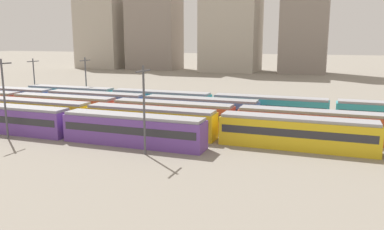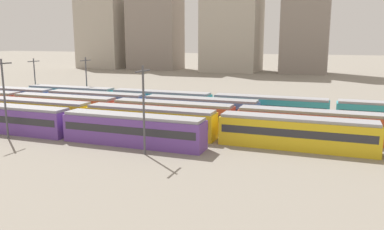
% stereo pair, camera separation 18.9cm
% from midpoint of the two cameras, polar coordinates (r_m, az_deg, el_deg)
% --- Properties ---
extents(ground_plane, '(600.00, 600.00, 0.00)m').
position_cam_midpoint_polar(ground_plane, '(71.16, -23.40, -0.03)').
color(ground_plane, gray).
extents(train_track_0, '(55.80, 3.06, 3.75)m').
position_cam_midpoint_polar(train_track_0, '(58.47, -25.25, -0.51)').
color(train_track_0, '#6B429E').
rests_on(train_track_0, ground_plane).
extents(train_track_1, '(112.50, 3.06, 3.75)m').
position_cam_midpoint_polar(train_track_1, '(48.35, 3.81, -1.69)').
color(train_track_1, yellow).
rests_on(train_track_1, ground_plane).
extents(train_track_2, '(74.70, 3.06, 3.75)m').
position_cam_midpoint_polar(train_track_2, '(60.22, -11.32, 0.65)').
color(train_track_2, '#BC4C38').
rests_on(train_track_2, ground_plane).
extents(train_track_3, '(55.80, 3.06, 3.75)m').
position_cam_midpoint_polar(train_track_3, '(68.26, -14.06, 1.74)').
color(train_track_3, '#4C70BC').
rests_on(train_track_3, ground_plane).
extents(train_track_4, '(112.50, 3.06, 3.75)m').
position_cam_midpoint_polar(train_track_4, '(61.83, 19.88, 0.47)').
color(train_track_4, teal).
rests_on(train_track_4, ground_plane).
extents(catenary_pole_0, '(0.24, 3.20, 10.21)m').
position_cam_midpoint_polar(catenary_pole_0, '(54.39, -26.01, 2.65)').
color(catenary_pole_0, '#4C4C51').
rests_on(catenary_pole_0, ground_plane).
extents(catenary_pole_1, '(0.24, 3.20, 9.18)m').
position_cam_midpoint_polar(catenary_pole_1, '(78.53, -15.42, 5.23)').
color(catenary_pole_1, '#4C4C51').
rests_on(catenary_pole_1, ground_plane).
extents(catenary_pole_2, '(0.24, 3.20, 9.84)m').
position_cam_midpoint_polar(catenary_pole_2, '(42.31, -7.20, 1.33)').
color(catenary_pole_2, '#4C4C51').
rests_on(catenary_pole_2, ground_plane).
extents(catenary_pole_3, '(0.24, 3.20, 8.77)m').
position_cam_midpoint_polar(catenary_pole_3, '(86.60, -22.27, 5.16)').
color(catenary_pole_3, '#4C4C51').
rests_on(catenary_pole_3, ground_plane).
extents(distant_building_0, '(20.18, 16.94, 37.61)m').
position_cam_midpoint_polar(distant_building_0, '(182.07, -13.01, 12.73)').
color(distant_building_0, '#B2A899').
rests_on(distant_building_0, ground_plane).
extents(distant_building_1, '(21.61, 13.83, 45.89)m').
position_cam_midpoint_polar(distant_building_1, '(169.93, -5.65, 14.49)').
color(distant_building_1, gray).
rests_on(distant_building_1, ground_plane).
extents(distant_building_2, '(21.71, 20.06, 46.87)m').
position_cam_midpoint_polar(distant_building_2, '(158.39, 5.83, 14.92)').
color(distant_building_2, '#B2A899').
rests_on(distant_building_2, ground_plane).
extents(distant_building_3, '(17.01, 14.52, 51.91)m').
position_cam_midpoint_polar(distant_building_3, '(154.05, 16.38, 15.60)').
color(distant_building_3, gray).
rests_on(distant_building_3, ground_plane).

